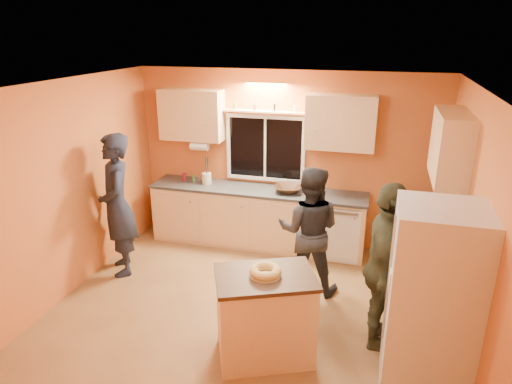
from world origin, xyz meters
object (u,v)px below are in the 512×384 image
(island, at_px, (265,316))
(person_left, at_px, (117,205))
(refrigerator, at_px, (431,305))
(person_right, at_px, (385,268))
(person_center, at_px, (309,230))

(island, xyz_separation_m, person_left, (-2.30, 1.16, 0.49))
(refrigerator, bearing_deg, person_right, 124.23)
(refrigerator, distance_m, person_center, 1.93)
(island, relative_size, person_center, 0.70)
(refrigerator, distance_m, person_left, 3.98)
(person_left, relative_size, person_right, 1.07)
(person_center, bearing_deg, person_left, 2.56)
(island, bearing_deg, person_right, 0.78)
(person_right, bearing_deg, refrigerator, -143.99)
(refrigerator, relative_size, island, 1.59)
(island, height_order, person_right, person_right)
(island, relative_size, person_right, 0.64)
(island, bearing_deg, person_center, 57.66)
(person_center, relative_size, person_right, 0.91)
(person_left, distance_m, person_right, 3.46)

